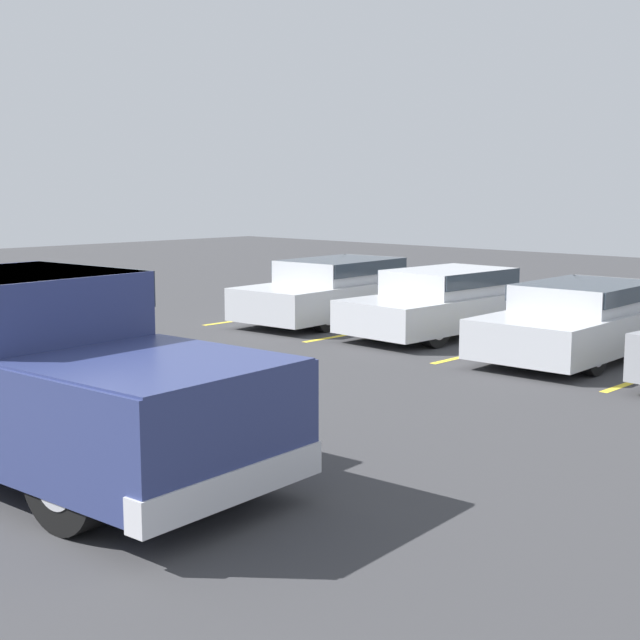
% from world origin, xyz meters
% --- Properties ---
extents(stall_stripe_a, '(0.12, 4.70, 0.01)m').
position_xyz_m(stall_stripe_a, '(-5.13, 9.21, 0.00)').
color(stall_stripe_a, yellow).
rests_on(stall_stripe_a, ground_plane).
extents(stall_stripe_b, '(0.12, 4.70, 0.01)m').
position_xyz_m(stall_stripe_b, '(-2.29, 9.21, 0.00)').
color(stall_stripe_b, yellow).
rests_on(stall_stripe_b, ground_plane).
extents(stall_stripe_c, '(0.12, 4.70, 0.01)m').
position_xyz_m(stall_stripe_c, '(0.54, 9.21, 0.00)').
color(stall_stripe_c, yellow).
rests_on(stall_stripe_c, ground_plane).
extents(pickup_truck, '(5.63, 2.43, 1.91)m').
position_xyz_m(pickup_truck, '(0.92, -0.00, 0.95)').
color(pickup_truck, navy).
rests_on(pickup_truck, ground_plane).
extents(parked_sedan_a, '(2.17, 4.87, 1.26)m').
position_xyz_m(parked_sedan_a, '(-3.73, 9.30, 0.67)').
color(parked_sedan_a, '#B7BABF').
rests_on(parked_sedan_a, ground_plane).
extents(parked_sedan_b, '(1.87, 4.43, 1.22)m').
position_xyz_m(parked_sedan_b, '(-1.01, 9.36, 0.65)').
color(parked_sedan_b, '#B7BABF').
rests_on(parked_sedan_b, ground_plane).
extents(parked_sedan_c, '(1.99, 4.58, 1.20)m').
position_xyz_m(parked_sedan_c, '(1.91, 9.08, 0.64)').
color(parked_sedan_c, '#B7BABF').
rests_on(parked_sedan_c, ground_plane).
extents(traffic_cone, '(0.40, 0.40, 0.65)m').
position_xyz_m(traffic_cone, '(-2.66, 2.01, 0.30)').
color(traffic_cone, black).
rests_on(traffic_cone, ground_plane).
extents(wheel_stop_curb, '(1.88, 0.20, 0.14)m').
position_xyz_m(wheel_stop_curb, '(-0.50, 12.20, 0.07)').
color(wheel_stop_curb, '#B7B2A8').
rests_on(wheel_stop_curb, ground_plane).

